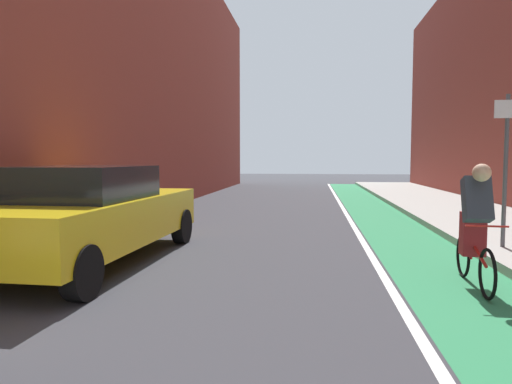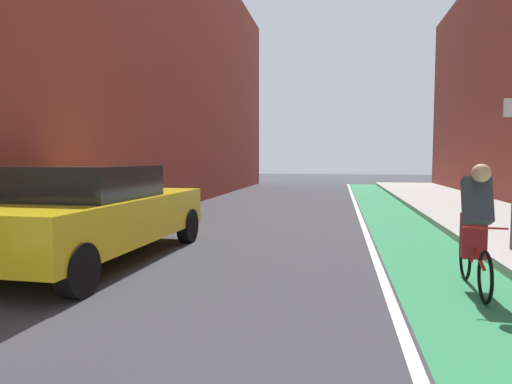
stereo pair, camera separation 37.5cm
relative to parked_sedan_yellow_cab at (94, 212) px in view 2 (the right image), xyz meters
name	(u,v)px [view 2 (the right image)]	position (x,y,z in m)	size (l,w,h in m)	color
ground_plane	(280,232)	(2.55, 3.49, -0.79)	(78.50, 78.50, 0.00)	#38383D
bike_lane_paint	(398,223)	(5.35, 5.49, -0.79)	(1.60, 35.68, 0.00)	#2D8451
lane_divider_stripe	(362,222)	(4.45, 5.49, -0.79)	(0.12, 35.68, 0.00)	white
sidewalk_right	(503,222)	(7.86, 5.49, -0.72)	(3.41, 35.68, 0.14)	#A8A59E
building_facade_left	(99,38)	(-2.85, 5.49, 4.24)	(3.00, 35.68, 10.05)	brown
parked_sedan_yellow_cab	(94,212)	(0.00, 0.00, 0.00)	(2.09, 4.85, 1.53)	yellow
cyclist_mid	(475,223)	(5.51, -0.65, 0.05)	(0.48, 1.66, 1.58)	black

